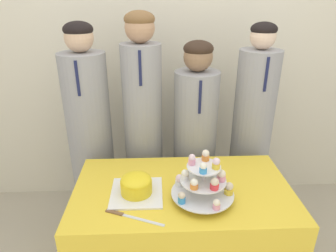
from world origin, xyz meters
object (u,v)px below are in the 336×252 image
object	(u,v)px
cupcake_stand	(204,180)
student_3	(250,139)
cake_knife	(125,215)
student_2	(195,146)
round_cake	(136,185)
student_1	(144,135)
student_0	(91,142)

from	to	relation	value
cupcake_stand	student_3	distance (m)	0.82
cupcake_stand	cake_knife	bearing A→B (deg)	-164.27
cupcake_stand	student_2	xyz separation A→B (m)	(0.04, 0.68, -0.16)
cake_knife	cupcake_stand	distance (m)	0.43
student_3	round_cake	bearing A→B (deg)	-142.77
student_2	student_3	bearing A→B (deg)	-0.00
cupcake_stand	student_1	xyz separation A→B (m)	(-0.33, 0.68, -0.05)
cake_knife	student_0	world-z (taller)	student_0
round_cake	cake_knife	size ratio (longest dim) A/B	0.94
student_0	student_3	world-z (taller)	student_0
student_1	round_cake	bearing A→B (deg)	-91.89
round_cake	cake_knife	distance (m)	0.19
student_2	student_3	size ratio (longest dim) A/B	0.93
student_1	student_2	distance (m)	0.39
student_3	cupcake_stand	bearing A→B (deg)	-124.13
round_cake	student_2	world-z (taller)	student_2
student_3	student_1	bearing A→B (deg)	180.00
student_1	cake_knife	bearing A→B (deg)	-95.08
round_cake	student_3	xyz separation A→B (m)	(0.81, 0.61, -0.04)
round_cake	student_1	bearing A→B (deg)	88.11
round_cake	student_0	xyz separation A→B (m)	(-0.36, 0.61, -0.04)
cake_knife	student_0	xyz separation A→B (m)	(-0.31, 0.79, 0.01)
student_1	student_2	bearing A→B (deg)	-0.00
cake_knife	student_3	distance (m)	1.17
cupcake_stand	student_2	distance (m)	0.70
student_2	student_0	bearing A→B (deg)	180.00
student_0	student_2	xyz separation A→B (m)	(0.76, -0.00, -0.06)
round_cake	student_1	xyz separation A→B (m)	(0.02, 0.61, 0.01)
round_cake	cupcake_stand	size ratio (longest dim) A/B	0.84
round_cake	cupcake_stand	bearing A→B (deg)	-10.05
round_cake	student_1	world-z (taller)	student_1
round_cake	student_1	distance (m)	0.62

